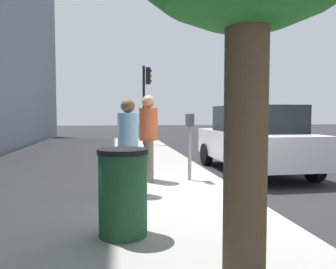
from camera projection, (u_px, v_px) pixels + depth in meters
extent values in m
plane|color=#232326|center=(240.00, 198.00, 6.27)|extent=(80.00, 80.00, 0.00)
cube|color=gray|center=(73.00, 201.00, 5.81)|extent=(28.00, 6.00, 0.15)
cylinder|color=gray|center=(190.00, 153.00, 7.20)|extent=(0.07, 0.07, 1.15)
cube|color=#383D42|center=(191.00, 120.00, 7.06)|extent=(0.16, 0.11, 0.26)
cube|color=#383D42|center=(189.00, 120.00, 7.25)|extent=(0.16, 0.11, 0.26)
cube|color=#268C33|center=(194.00, 119.00, 7.06)|extent=(0.10, 0.01, 0.10)
cube|color=#268C33|center=(191.00, 119.00, 7.26)|extent=(0.10, 0.01, 0.10)
cylinder|color=#726656|center=(147.00, 159.00, 7.33)|extent=(0.15, 0.15, 0.85)
cylinder|color=#726656|center=(150.00, 162.00, 6.95)|extent=(0.15, 0.15, 0.85)
cylinder|color=#D85933|center=(148.00, 124.00, 7.10)|extent=(0.39, 0.39, 0.68)
sphere|color=tan|center=(148.00, 102.00, 7.07)|extent=(0.27, 0.27, 0.27)
cylinder|color=#726656|center=(120.00, 170.00, 6.09)|extent=(0.15, 0.15, 0.80)
cylinder|color=#726656|center=(137.00, 172.00, 5.90)|extent=(0.15, 0.15, 0.80)
cylinder|color=#8CB7E0|center=(128.00, 131.00, 5.95)|extent=(0.36, 0.36, 0.63)
sphere|color=brown|center=(128.00, 106.00, 5.92)|extent=(0.25, 0.25, 0.25)
cube|color=silver|center=(253.00, 146.00, 9.02)|extent=(4.43, 1.90, 0.76)
cube|color=black|center=(257.00, 119.00, 8.78)|extent=(2.22, 1.72, 0.68)
cylinder|color=black|center=(206.00, 154.00, 10.30)|extent=(0.66, 0.23, 0.66)
cylinder|color=black|center=(260.00, 153.00, 10.60)|extent=(0.66, 0.23, 0.66)
cylinder|color=black|center=(242.00, 169.00, 7.49)|extent=(0.66, 0.23, 0.66)
cylinder|color=black|center=(315.00, 167.00, 7.78)|extent=(0.66, 0.23, 0.66)
cylinder|color=brown|center=(246.00, 137.00, 2.48)|extent=(0.32, 0.32, 2.48)
cylinder|color=black|center=(144.00, 105.00, 15.60)|extent=(0.12, 0.12, 3.60)
cube|color=black|center=(148.00, 76.00, 15.54)|extent=(0.24, 0.20, 0.76)
sphere|color=red|center=(150.00, 71.00, 15.55)|extent=(0.14, 0.14, 0.14)
sphere|color=orange|center=(150.00, 76.00, 15.56)|extent=(0.14, 0.14, 0.14)
sphere|color=green|center=(150.00, 81.00, 15.58)|extent=(0.14, 0.14, 0.14)
cylinder|color=#1E4C2D|center=(123.00, 195.00, 3.91)|extent=(0.56, 0.56, 0.95)
cylinder|color=black|center=(123.00, 151.00, 3.88)|extent=(0.59, 0.59, 0.06)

